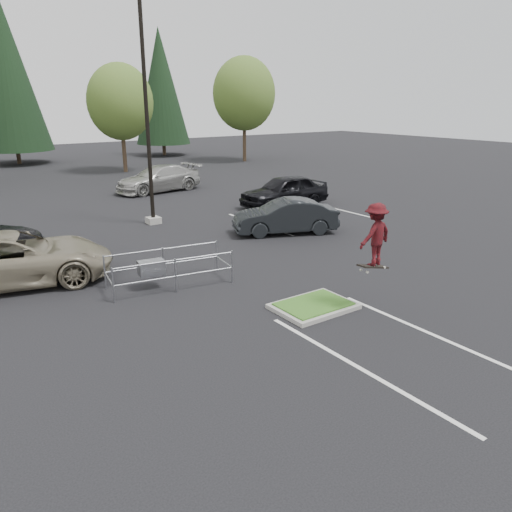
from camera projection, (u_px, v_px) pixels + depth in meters
ground at (314, 308)px, 14.05m from camera, size 120.00×120.00×0.00m
grass_median at (314, 306)px, 14.02m from camera, size 2.20×1.60×0.16m
stall_lines at (174, 262)px, 18.00m from camera, size 22.62×17.60×0.01m
light_pole at (147, 124)px, 22.31m from camera, size 0.70×0.60×10.12m
decid_c at (120, 104)px, 39.03m from camera, size 5.12×5.12×8.38m
decid_d at (244, 96)px, 45.81m from camera, size 5.76×5.76×9.43m
conif_b at (7, 73)px, 43.28m from camera, size 6.38×6.38×14.50m
conif_c at (161, 87)px, 50.49m from camera, size 5.50×5.50×12.50m
cart_corral at (156, 267)px, 15.41m from camera, size 3.93×1.91×1.07m
skateboarder at (375, 235)px, 13.27m from camera, size 1.15×0.72×1.90m
car_l_tan at (11, 259)px, 15.69m from camera, size 6.48×4.04×1.67m
car_r_charc at (285, 217)px, 21.75m from camera, size 4.76×3.22×1.48m
car_r_black at (284, 191)px, 27.15m from camera, size 5.11×2.20×1.72m
car_far_silver at (159, 179)px, 31.69m from camera, size 5.88×3.05×1.63m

